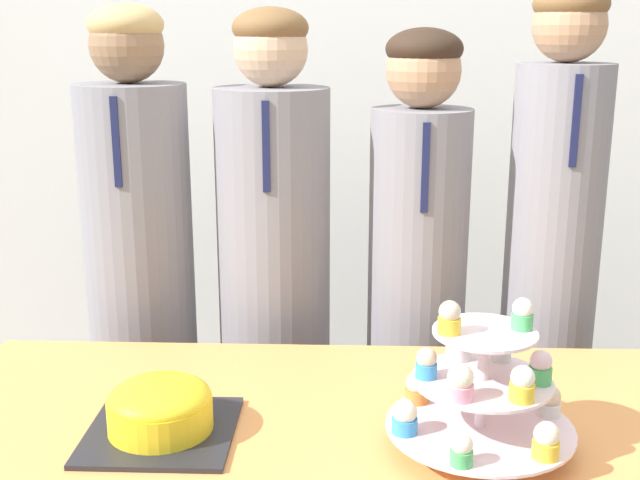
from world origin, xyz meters
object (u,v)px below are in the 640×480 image
at_px(cupcake_stand, 481,388).
at_px(round_cake, 160,409).
at_px(student_1, 275,312).
at_px(student_0, 143,307).
at_px(student_2, 416,316).
at_px(student_3, 548,298).

bearing_deg(cupcake_stand, round_cake, 176.81).
xyz_separation_m(cupcake_stand, student_1, (-0.44, 0.74, -0.13)).
height_order(student_0, student_2, student_0).
xyz_separation_m(round_cake, student_2, (0.53, 0.71, -0.07)).
bearing_deg(student_3, student_1, 180.00).
relative_size(round_cake, cupcake_stand, 0.81).
distance_m(round_cake, cupcake_stand, 0.59).
bearing_deg(student_3, student_0, 180.00).
bearing_deg(student_0, student_2, -0.00).
relative_size(cupcake_stand, student_1, 0.22).
bearing_deg(student_0, student_3, -0.00).
height_order(round_cake, student_3, student_3).
xyz_separation_m(round_cake, student_0, (-0.22, 0.71, -0.06)).
relative_size(cupcake_stand, student_2, 0.23).
xyz_separation_m(student_2, student_3, (0.35, 0.00, 0.06)).
bearing_deg(student_0, round_cake, -73.03).
relative_size(cupcake_stand, student_0, 0.22).
height_order(cupcake_stand, student_0, student_0).
bearing_deg(round_cake, student_1, 78.26).
distance_m(student_1, student_3, 0.74).
height_order(round_cake, student_0, student_0).
xyz_separation_m(student_0, student_3, (1.10, -0.00, 0.04)).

